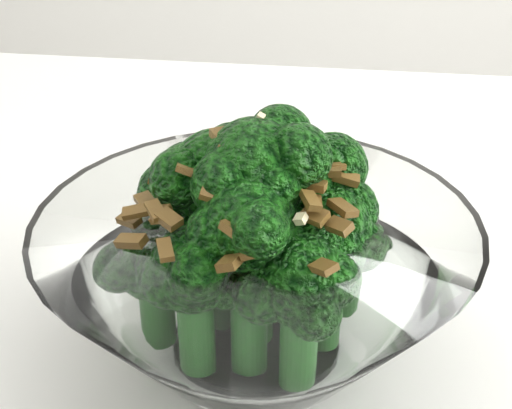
# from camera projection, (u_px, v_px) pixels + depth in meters

# --- Properties ---
(table) EXTENTS (1.20, 0.80, 0.75)m
(table) POSITION_uv_depth(u_px,v_px,m) (153.00, 327.00, 0.59)
(table) COLOR white
(table) RESTS_ON ground
(broccoli_dish) EXTENTS (0.24, 0.24, 0.15)m
(broccoli_dish) POSITION_uv_depth(u_px,v_px,m) (255.00, 271.00, 0.43)
(broccoli_dish) COLOR white
(broccoli_dish) RESTS_ON table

